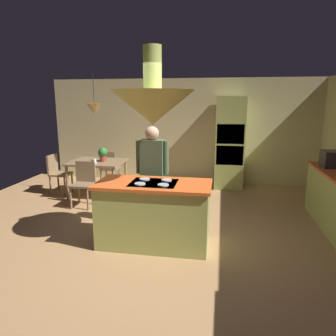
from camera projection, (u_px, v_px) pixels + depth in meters
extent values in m
plane|color=#AD7F51|center=(157.00, 238.00, 4.69)|extent=(8.16, 8.16, 0.00)
cube|color=beige|center=(185.00, 131.00, 7.74)|extent=(6.80, 0.10, 2.55)
cube|color=#A8B259|center=(154.00, 215.00, 4.41)|extent=(1.54, 0.71, 0.88)
cube|color=#E05B23|center=(154.00, 184.00, 4.31)|extent=(1.60, 0.77, 0.04)
cube|color=black|center=(154.00, 183.00, 4.31)|extent=(0.64, 0.52, 0.01)
cylinder|color=#B2B2B7|center=(140.00, 184.00, 4.20)|extent=(0.15, 0.15, 0.02)
cylinder|color=#B2B2B7|center=(163.00, 185.00, 4.15)|extent=(0.15, 0.15, 0.02)
cylinder|color=#B2B2B7|center=(145.00, 179.00, 4.45)|extent=(0.15, 0.15, 0.02)
cylinder|color=#B2B2B7|center=(167.00, 180.00, 4.40)|extent=(0.15, 0.15, 0.02)
cube|color=#A8B259|center=(230.00, 143.00, 7.22)|extent=(0.66, 0.62, 2.12)
cube|color=black|center=(231.00, 134.00, 6.89)|extent=(0.60, 0.04, 0.44)
cube|color=black|center=(230.00, 155.00, 6.99)|extent=(0.60, 0.04, 0.44)
cube|color=olive|center=(97.00, 162.00, 6.65)|extent=(1.12, 0.93, 0.04)
cylinder|color=olive|center=(67.00, 183.00, 6.42)|extent=(0.06, 0.06, 0.72)
cylinder|color=olive|center=(114.00, 185.00, 6.26)|extent=(0.06, 0.06, 0.72)
cylinder|color=olive|center=(84.00, 174.00, 7.20)|extent=(0.06, 0.06, 0.72)
cylinder|color=olive|center=(126.00, 176.00, 7.03)|extent=(0.06, 0.06, 0.72)
cylinder|color=tan|center=(147.00, 202.00, 5.09)|extent=(0.14, 0.14, 0.81)
cylinder|color=tan|center=(158.00, 203.00, 5.06)|extent=(0.14, 0.14, 0.81)
cube|color=#4C6042|center=(152.00, 159.00, 4.92)|extent=(0.36, 0.22, 0.62)
cylinder|color=#4C6042|center=(139.00, 157.00, 4.95)|extent=(0.09, 0.09, 0.53)
cylinder|color=#4C6042|center=(166.00, 158.00, 4.88)|extent=(0.09, 0.09, 0.53)
sphere|color=tan|center=(152.00, 133.00, 4.83)|extent=(0.22, 0.22, 0.22)
cone|color=#A8B259|center=(153.00, 107.00, 4.09)|extent=(1.10, 1.10, 0.45)
cylinder|color=#A8B259|center=(152.00, 68.00, 3.98)|extent=(0.24, 0.24, 0.55)
cone|color=#E0B266|center=(94.00, 109.00, 6.41)|extent=(0.32, 0.32, 0.22)
cylinder|color=black|center=(93.00, 88.00, 6.32)|extent=(0.01, 0.01, 0.60)
cube|color=olive|center=(82.00, 185.00, 5.98)|extent=(0.40, 0.40, 0.04)
cube|color=olive|center=(86.00, 172.00, 6.10)|extent=(0.40, 0.04, 0.42)
cylinder|color=olive|center=(71.00, 198.00, 5.89)|extent=(0.04, 0.04, 0.43)
cylinder|color=olive|center=(88.00, 199.00, 5.83)|extent=(0.04, 0.04, 0.43)
cylinder|color=olive|center=(79.00, 193.00, 6.22)|extent=(0.04, 0.04, 0.43)
cylinder|color=olive|center=(95.00, 194.00, 6.16)|extent=(0.04, 0.04, 0.43)
cube|color=olive|center=(110.00, 168.00, 7.45)|extent=(0.40, 0.40, 0.04)
cube|color=olive|center=(107.00, 161.00, 7.23)|extent=(0.40, 0.04, 0.42)
cylinder|color=olive|center=(119.00, 176.00, 7.63)|extent=(0.04, 0.04, 0.43)
cylinder|color=olive|center=(106.00, 175.00, 7.69)|extent=(0.04, 0.04, 0.43)
cylinder|color=olive|center=(115.00, 179.00, 7.30)|extent=(0.04, 0.04, 0.43)
cylinder|color=olive|center=(101.00, 179.00, 7.36)|extent=(0.04, 0.04, 0.43)
cube|color=olive|center=(61.00, 174.00, 6.85)|extent=(0.40, 0.40, 0.04)
cube|color=olive|center=(52.00, 164.00, 6.84)|extent=(0.04, 0.40, 0.42)
cylinder|color=olive|center=(65.00, 186.00, 6.71)|extent=(0.04, 0.04, 0.43)
cylinder|color=olive|center=(72.00, 182.00, 7.04)|extent=(0.04, 0.04, 0.43)
cylinder|color=olive|center=(50.00, 186.00, 6.77)|extent=(0.04, 0.04, 0.43)
cylinder|color=olive|center=(58.00, 182.00, 7.09)|extent=(0.04, 0.04, 0.43)
cylinder|color=#99382D|center=(103.00, 159.00, 6.59)|extent=(0.14, 0.14, 0.12)
sphere|color=#2D722D|center=(103.00, 152.00, 6.56)|extent=(0.20, 0.20, 0.20)
cylinder|color=white|center=(95.00, 161.00, 6.40)|extent=(0.07, 0.07, 0.09)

